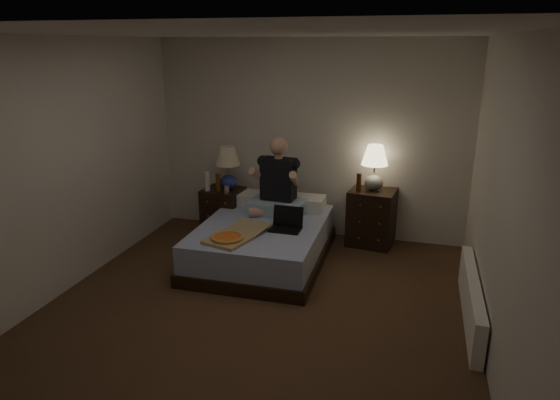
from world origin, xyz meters
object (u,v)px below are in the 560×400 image
(soda_can, at_px, (227,189))
(lamp_left, at_px, (228,168))
(bed, at_px, (263,242))
(nightstand_left, at_px, (224,212))
(beer_bottle_left, at_px, (218,182))
(person, at_px, (277,176))
(water_bottle, at_px, (207,181))
(pizza_box, at_px, (227,238))
(nightstand_right, at_px, (372,217))
(radiator, at_px, (471,300))
(lamp_right, at_px, (374,168))
(beer_bottle_right, at_px, (359,183))
(laptop, at_px, (285,220))

(soda_can, bearing_deg, lamp_left, 105.31)
(bed, bearing_deg, soda_can, 141.77)
(bed, relative_size, nightstand_left, 2.86)
(lamp_left, xyz_separation_m, beer_bottle_left, (-0.09, -0.12, -0.16))
(soda_can, distance_m, person, 0.71)
(water_bottle, distance_m, pizza_box, 1.36)
(nightstand_right, bearing_deg, radiator, -48.87)
(bed, height_order, beer_bottle_left, beer_bottle_left)
(water_bottle, bearing_deg, person, -6.08)
(bed, distance_m, nightstand_left, 0.97)
(lamp_right, xyz_separation_m, beer_bottle_right, (-0.16, -0.12, -0.17))
(soda_can, relative_size, radiator, 0.06)
(beer_bottle_right, distance_m, radiator, 2.02)
(bed, height_order, soda_can, soda_can)
(nightstand_left, xyz_separation_m, radiator, (2.96, -1.37, -0.12))
(nightstand_right, height_order, laptop, nightstand_right)
(person, bearing_deg, beer_bottle_left, 177.18)
(pizza_box, distance_m, radiator, 2.43)
(beer_bottle_left, bearing_deg, soda_can, -21.45)
(nightstand_left, bearing_deg, soda_can, -49.52)
(beer_bottle_right, relative_size, person, 0.25)
(lamp_left, height_order, person, person)
(soda_can, relative_size, beer_bottle_right, 0.43)
(nightstand_left, relative_size, laptop, 1.86)
(water_bottle, relative_size, beer_bottle_left, 1.09)
(water_bottle, height_order, beer_bottle_left, water_bottle)
(nightstand_left, height_order, nightstand_right, nightstand_right)
(water_bottle, distance_m, radiator, 3.40)
(pizza_box, bearing_deg, soda_can, 126.72)
(person, bearing_deg, water_bottle, 179.27)
(pizza_box, bearing_deg, laptop, 60.23)
(person, height_order, laptop, person)
(bed, bearing_deg, radiator, -18.91)
(laptop, bearing_deg, lamp_left, 142.06)
(person, bearing_deg, pizza_box, -97.78)
(beer_bottle_right, relative_size, radiator, 0.14)
(water_bottle, height_order, radiator, water_bottle)
(lamp_right, height_order, soda_can, lamp_right)
(bed, xyz_separation_m, person, (0.06, 0.41, 0.69))
(laptop, bearing_deg, lamp_right, 49.96)
(nightstand_left, height_order, water_bottle, water_bottle)
(soda_can, bearing_deg, bed, -37.57)
(nightstand_right, bearing_deg, laptop, -123.57)
(pizza_box, bearing_deg, beer_bottle_left, 131.54)
(nightstand_left, distance_m, lamp_right, 2.02)
(water_bottle, xyz_separation_m, person, (0.95, -0.10, 0.16))
(pizza_box, bearing_deg, nightstand_left, 128.85)
(beer_bottle_right, bearing_deg, lamp_right, 36.36)
(nightstand_left, distance_m, nightstand_right, 1.90)
(person, bearing_deg, lamp_left, 166.86)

